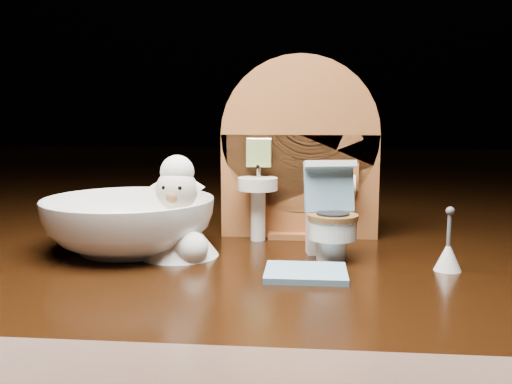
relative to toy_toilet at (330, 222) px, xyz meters
The scene contains 6 objects.
backdrop_panel 0.08m from the toy_toilet, 109.92° to the left, with size 0.13×0.05×0.15m.
toy_toilet is the anchor object (origin of this frame).
bath_mat 0.06m from the toy_toilet, 108.66° to the right, with size 0.05×0.04×0.00m, color #6B9AB5.
toilet_brush 0.08m from the toy_toilet, 19.22° to the right, with size 0.02×0.02×0.04m.
plush_lamb 0.11m from the toy_toilet, behind, with size 0.06×0.06×0.08m.
ceramic_bowl 0.15m from the toy_toilet, behind, with size 0.13×0.13×0.04m, color white.
Camera 1 is at (0.01, -0.41, 0.11)m, focal length 40.00 mm.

